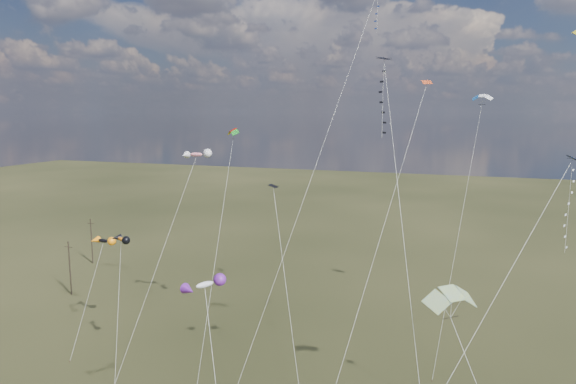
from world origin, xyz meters
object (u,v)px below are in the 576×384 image
(utility_pole_near, at_px, (70,268))
(utility_pole_far, at_px, (92,241))
(novelty_black_orange, at_px, (103,241))
(diamond_black_high, at_px, (386,118))

(utility_pole_near, xyz_separation_m, utility_pole_far, (-8.00, 14.00, 0.00))
(novelty_black_orange, bearing_deg, utility_pole_near, 147.55)
(utility_pole_near, height_order, novelty_black_orange, novelty_black_orange)
(utility_pole_near, height_order, diamond_black_high, diamond_black_high)
(diamond_black_high, bearing_deg, utility_pole_far, 149.08)
(utility_pole_far, bearing_deg, diamond_black_high, -30.92)
(utility_pole_near, bearing_deg, utility_pole_far, 119.74)
(diamond_black_high, bearing_deg, novelty_black_orange, 162.15)
(utility_pole_far, height_order, novelty_black_orange, novelty_black_orange)
(utility_pole_near, xyz_separation_m, diamond_black_high, (48.20, -19.67, 21.95))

